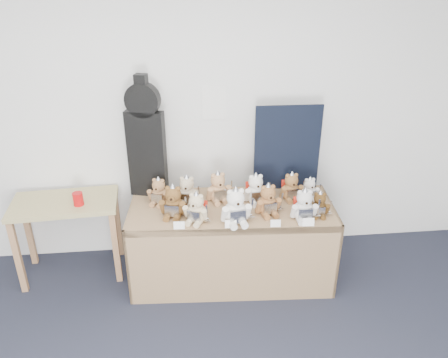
{
  "coord_description": "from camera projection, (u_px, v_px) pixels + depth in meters",
  "views": [
    {
      "loc": [
        0.13,
        -1.19,
        2.51
      ],
      "look_at": [
        0.45,
        1.89,
        1.02
      ],
      "focal_mm": 35.0,
      "sensor_mm": 36.0,
      "label": 1
    }
  ],
  "objects": [
    {
      "name": "teddy_front_far_left",
      "position": [
        173.0,
        203.0,
        3.47
      ],
      "size": [
        0.25,
        0.22,
        0.3
      ],
      "rotation": [
        0.0,
        0.0,
        -0.22
      ],
      "color": "brown",
      "rests_on": "display_table"
    },
    {
      "name": "teddy_front_far_right",
      "position": [
        304.0,
        206.0,
        3.43
      ],
      "size": [
        0.24,
        0.2,
        0.29
      ],
      "rotation": [
        0.0,
        0.0,
        -0.03
      ],
      "color": "silver",
      "rests_on": "display_table"
    },
    {
      "name": "display_table",
      "position": [
        232.0,
        226.0,
        3.67
      ],
      "size": [
        1.75,
        0.82,
        0.71
      ],
      "rotation": [
        0.0,
        0.0,
        -0.06
      ],
      "color": "#906F49",
      "rests_on": "floor"
    },
    {
      "name": "teddy_back_far_left",
      "position": [
        159.0,
        192.0,
        3.67
      ],
      "size": [
        0.21,
        0.2,
        0.26
      ],
      "rotation": [
        0.0,
        0.0,
        -0.34
      ],
      "color": "#9E7149",
      "rests_on": "display_table"
    },
    {
      "name": "teddy_back_centre_right",
      "position": [
        256.0,
        190.0,
        3.69
      ],
      "size": [
        0.24,
        0.21,
        0.29
      ],
      "rotation": [
        0.0,
        0.0,
        0.13
      ],
      "color": "white",
      "rests_on": "display_table"
    },
    {
      "name": "entry_card_c",
      "position": [
        276.0,
        223.0,
        3.36
      ],
      "size": [
        0.08,
        0.02,
        0.06
      ],
      "primitive_type": "cube",
      "rotation": [
        -0.24,
        0.0,
        -0.06
      ],
      "color": "white",
      "rests_on": "display_table"
    },
    {
      "name": "entry_card_a",
      "position": [
        179.0,
        225.0,
        3.33
      ],
      "size": [
        0.09,
        0.02,
        0.06
      ],
      "primitive_type": "cube",
      "rotation": [
        -0.24,
        0.0,
        -0.06
      ],
      "color": "white",
      "rests_on": "display_table"
    },
    {
      "name": "teddy_front_right",
      "position": [
        268.0,
        201.0,
        3.51
      ],
      "size": [
        0.24,
        0.21,
        0.29
      ],
      "rotation": [
        0.0,
        0.0,
        0.17
      ],
      "color": "#936037",
      "rests_on": "display_table"
    },
    {
      "name": "entry_card_d",
      "position": [
        308.0,
        222.0,
        3.36
      ],
      "size": [
        0.09,
        0.03,
        0.06
      ],
      "primitive_type": "cube",
      "rotation": [
        -0.24,
        0.0,
        -0.06
      ],
      "color": "white",
      "rests_on": "display_table"
    },
    {
      "name": "teddy_back_left",
      "position": [
        187.0,
        191.0,
        3.66
      ],
      "size": [
        0.23,
        0.2,
        0.28
      ],
      "rotation": [
        0.0,
        0.0,
        -0.17
      ],
      "color": "#C6B190",
      "rests_on": "display_table"
    },
    {
      "name": "navy_board",
      "position": [
        287.0,
        148.0,
        3.8
      ],
      "size": [
        0.58,
        0.03,
        0.77
      ],
      "primitive_type": "cube",
      "rotation": [
        0.0,
        0.0,
        -0.01
      ],
      "color": "black",
      "rests_on": "display_table"
    },
    {
      "name": "teddy_front_centre",
      "position": [
        236.0,
        207.0,
        3.38
      ],
      "size": [
        0.27,
        0.23,
        0.33
      ],
      "rotation": [
        0.0,
        0.0,
        0.13
      ],
      "color": "white",
      "rests_on": "display_table"
    },
    {
      "name": "entry_card_b",
      "position": [
        231.0,
        224.0,
        3.34
      ],
      "size": [
        0.09,
        0.02,
        0.06
      ],
      "primitive_type": "cube",
      "rotation": [
        -0.24,
        0.0,
        -0.06
      ],
      "color": "white",
      "rests_on": "display_table"
    },
    {
      "name": "red_cup",
      "position": [
        78.0,
        199.0,
        3.62
      ],
      "size": [
        0.08,
        0.08,
        0.11
      ],
      "primitive_type": "cylinder",
      "color": "red",
      "rests_on": "side_table"
    },
    {
      "name": "teddy_back_centre_left",
      "position": [
        218.0,
        188.0,
        3.71
      ],
      "size": [
        0.24,
        0.21,
        0.29
      ],
      "rotation": [
        0.0,
        0.0,
        0.21
      ],
      "color": "tan",
      "rests_on": "display_table"
    },
    {
      "name": "side_table",
      "position": [
        66.0,
        214.0,
        3.76
      ],
      "size": [
        0.91,
        0.55,
        0.73
      ],
      "rotation": [
        0.0,
        0.0,
        0.07
      ],
      "color": "#988652",
      "rests_on": "floor"
    },
    {
      "name": "room_shell",
      "position": [
        214.0,
        103.0,
        3.78
      ],
      "size": [
        6.0,
        6.0,
        6.0
      ],
      "color": "white",
      "rests_on": "floor"
    },
    {
      "name": "teddy_back_end",
      "position": [
        309.0,
        190.0,
        3.74
      ],
      "size": [
        0.19,
        0.16,
        0.23
      ],
      "rotation": [
        0.0,
        0.0,
        0.13
      ],
      "color": "white",
      "rests_on": "display_table"
    },
    {
      "name": "teddy_back_right",
      "position": [
        291.0,
        187.0,
        3.74
      ],
      "size": [
        0.22,
        0.19,
        0.27
      ],
      "rotation": [
        0.0,
        0.0,
        0.09
      ],
      "color": "olive",
      "rests_on": "display_table"
    },
    {
      "name": "teddy_front_left",
      "position": [
        196.0,
        209.0,
        3.4
      ],
      "size": [
        0.22,
        0.22,
        0.28
      ],
      "rotation": [
        0.0,
        0.0,
        -0.43
      ],
      "color": "beige",
      "rests_on": "display_table"
    },
    {
      "name": "teddy_front_end",
      "position": [
        319.0,
        205.0,
        3.49
      ],
      "size": [
        0.19,
        0.17,
        0.23
      ],
      "rotation": [
        0.0,
        0.0,
        -0.2
      ],
      "color": "#50361B",
      "rests_on": "display_table"
    },
    {
      "name": "guitar_case",
      "position": [
        146.0,
        139.0,
        3.64
      ],
      "size": [
        0.33,
        0.18,
        1.06
      ],
      "rotation": [
        0.0,
        0.0,
        -0.27
      ],
      "color": "black",
      "rests_on": "display_table"
    }
  ]
}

